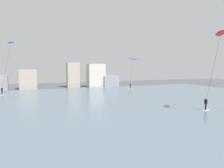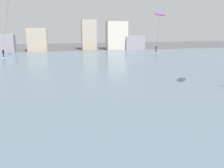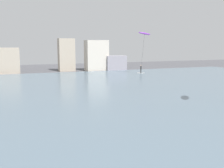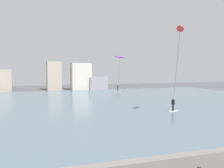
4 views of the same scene
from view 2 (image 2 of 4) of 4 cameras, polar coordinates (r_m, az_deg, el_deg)
The scene contains 4 objects.
water_bay at distance 31.02m, azimuth -6.76°, elevation 2.38°, with size 84.00×52.00×0.10m, color slate.
far_shore_buildings at distance 58.55m, azimuth -7.36°, elevation 10.59°, with size 34.33×4.69×7.15m.
kitesurfer_purple at distance 50.94m, azimuth 11.03°, elevation 14.57°, with size 2.57×3.15×8.27m.
kitesurfer_blue at distance 47.63m, azimuth -23.24°, elevation 17.12°, with size 3.29×3.33×11.06m.
Camera 2 is at (-2.58, -0.28, 6.29)m, focal length 38.92 mm.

